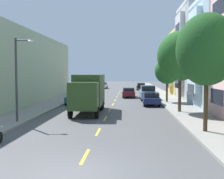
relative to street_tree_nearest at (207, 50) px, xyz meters
name	(u,v)px	position (x,y,z in m)	size (l,w,h in m)	color
ground_plane	(116,98)	(-6.40, 23.05, -4.95)	(160.00, 160.00, 0.00)	#4C4C4F
sidewalk_left	(64,99)	(-13.50, 21.05, -4.88)	(3.20, 120.00, 0.14)	gray
sidewalk_right	(168,99)	(0.70, 21.05, -4.88)	(3.20, 120.00, 0.14)	gray
lane_centerline_dashes	(114,102)	(-6.40, 17.55, -4.95)	(0.14, 47.20, 0.01)	yellow
townhouse_fifth_mustard	(209,64)	(8.32, 29.15, 0.02)	(12.86, 8.32, 10.35)	tan
street_tree_nearest	(207,50)	(0.00, 0.00, 0.00)	(3.56, 3.56, 6.95)	#47331E
street_tree_second	(180,56)	(0.00, 8.52, 0.16)	(4.09, 4.09, 7.19)	#47331E
street_tree_third	(167,71)	(0.00, 17.03, -1.13)	(2.96, 2.96, 5.26)	#47331E
street_lamp	(19,73)	(-12.33, 2.56, -1.34)	(1.35, 0.28, 5.90)	#38383D
delivery_box_truck	(89,91)	(-8.21, 8.36, -3.01)	(2.56, 7.94, 3.44)	#2D471E
parked_sedan_white	(103,85)	(-10.69, 47.94, -4.20)	(1.93, 4.55, 1.43)	silver
parked_suv_sky	(148,93)	(-2.09, 20.33, -3.97)	(2.03, 4.83, 1.93)	#7A9EC6
parked_hatchback_champagne	(95,89)	(-10.73, 33.04, -4.20)	(1.77, 4.01, 1.50)	tan
parked_suv_silver	(91,89)	(-10.60, 27.03, -3.97)	(1.99, 4.82, 1.93)	#B2B5BA
parked_hatchback_teal	(75,98)	(-10.74, 15.00, -4.20)	(1.84, 4.04, 1.50)	#195B60
parked_sedan_navy	(151,99)	(-2.06, 14.41, -4.20)	(1.92, 4.55, 1.43)	navy
parked_hatchback_black	(141,86)	(-2.09, 42.36, -4.20)	(1.78, 4.02, 1.50)	black
moving_burgundy_sedan	(129,92)	(-4.60, 24.36, -4.20)	(1.80, 4.50, 1.43)	maroon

